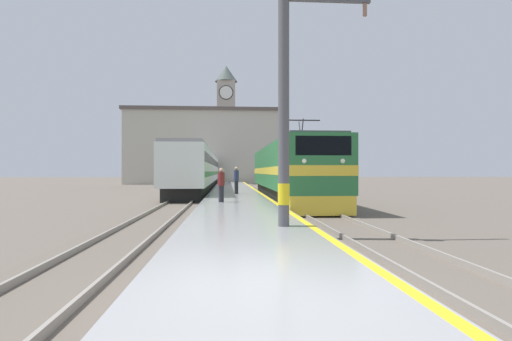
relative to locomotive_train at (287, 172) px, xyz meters
The scene contains 11 objects.
ground_plane 10.62m from the locomotive_train, 108.61° to the left, with size 200.00×200.00×0.00m, color #60564C.
platform 6.17m from the locomotive_train, 124.21° to the left, with size 3.83×140.00×0.37m.
rail_track_near 5.24m from the locomotive_train, 90.00° to the left, with size 2.83×140.00×0.16m.
rail_track_far 8.52m from the locomotive_train, 143.84° to the left, with size 2.83×140.00×0.16m.
locomotive_train is the anchor object (origin of this frame).
passenger_train 18.14m from the locomotive_train, 111.71° to the left, with size 2.92×38.78×3.85m.
catenary_mast 15.11m from the locomotive_train, 98.71° to the right, with size 2.65×0.33×7.20m.
person_on_platform 7.26m from the locomotive_train, 125.71° to the right, with size 0.34×0.34×1.72m.
second_waiting_passenger 3.64m from the locomotive_train, 156.08° to the left, with size 0.34×0.34×1.85m.
clock_tower 49.61m from the locomotive_train, 94.88° to the left, with size 4.15×4.15×21.61m.
station_building 37.99m from the locomotive_train, 100.98° to the left, with size 24.49×9.05×11.43m.
Camera 1 is at (-0.58, -5.82, 1.91)m, focal length 28.00 mm.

